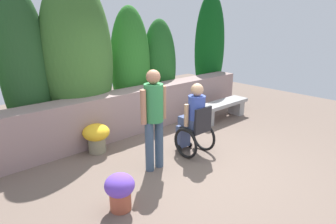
% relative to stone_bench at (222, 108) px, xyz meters
% --- Properties ---
extents(ground_plane, '(12.67, 12.67, 0.00)m').
position_rel_stone_bench_xyz_m(ground_plane, '(-2.30, -1.23, -0.30)').
color(ground_plane, '#6C5A4F').
extents(stone_retaining_wall, '(6.95, 0.50, 0.94)m').
position_rel_stone_bench_xyz_m(stone_retaining_wall, '(-2.30, 0.82, 0.17)').
color(stone_retaining_wall, gray).
rests_on(stone_retaining_wall, ground).
extents(hedge_backdrop, '(7.98, 1.19, 3.27)m').
position_rel_stone_bench_xyz_m(hedge_backdrop, '(-2.76, 1.45, 1.16)').
color(hedge_backdrop, '#377C32').
rests_on(hedge_backdrop, ground).
extents(stone_bench, '(1.58, 0.42, 0.45)m').
position_rel_stone_bench_xyz_m(stone_bench, '(0.00, 0.00, 0.00)').
color(stone_bench, '#969593').
rests_on(stone_bench, ground).
extents(person_in_wheelchair, '(0.53, 0.66, 1.33)m').
position_rel_stone_bench_xyz_m(person_in_wheelchair, '(-1.93, -0.85, 0.32)').
color(person_in_wheelchair, black).
rests_on(person_in_wheelchair, ground).
extents(person_standing_companion, '(0.49, 0.30, 1.65)m').
position_rel_stone_bench_xyz_m(person_standing_companion, '(-2.82, -0.81, 0.65)').
color(person_standing_companion, '#3C5168').
rests_on(person_standing_companion, ground).
extents(flower_pot_terracotta_by_wall, '(0.49, 0.49, 0.54)m').
position_rel_stone_bench_xyz_m(flower_pot_terracotta_by_wall, '(-3.23, 0.39, 0.03)').
color(flower_pot_terracotta_by_wall, gray).
rests_on(flower_pot_terracotta_by_wall, ground).
extents(flower_pot_red_accent, '(0.39, 0.39, 0.50)m').
position_rel_stone_bench_xyz_m(flower_pot_red_accent, '(-3.83, -1.35, -0.01)').
color(flower_pot_red_accent, '#A65139').
rests_on(flower_pot_red_accent, ground).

